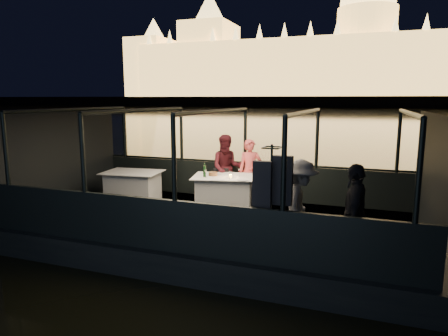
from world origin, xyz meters
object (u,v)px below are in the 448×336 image
(coat_stand, at_px, (271,205))
(wine_bottle, at_px, (205,170))
(dining_table_aft, at_px, (133,186))
(chair_port_left, at_px, (219,184))
(passenger_stripe, at_px, (300,203))
(chair_port_right, at_px, (257,187))
(person_man_maroon, at_px, (227,171))
(person_woman_coral, at_px, (250,173))
(dining_table_central, at_px, (224,192))
(passenger_dark, at_px, (355,210))

(coat_stand, bearing_deg, wine_bottle, 131.36)
(dining_table_aft, bearing_deg, chair_port_left, 15.58)
(dining_table_aft, height_order, passenger_stripe, passenger_stripe)
(passenger_stripe, bearing_deg, wine_bottle, 46.99)
(passenger_stripe, relative_size, wine_bottle, 4.95)
(chair_port_right, distance_m, wine_bottle, 1.39)
(chair_port_right, xyz_separation_m, person_man_maroon, (-0.85, 0.19, 0.30))
(dining_table_aft, relative_size, coat_stand, 0.75)
(chair_port_left, distance_m, chair_port_right, 0.98)
(person_man_maroon, height_order, wine_bottle, person_man_maroon)
(person_woman_coral, height_order, person_man_maroon, person_man_maroon)
(dining_table_central, height_order, passenger_stripe, passenger_stripe)
(dining_table_central, distance_m, coat_stand, 3.21)
(dining_table_central, bearing_deg, coat_stand, -56.85)
(dining_table_central, height_order, wine_bottle, wine_bottle)
(chair_port_right, bearing_deg, person_man_maroon, 163.96)
(dining_table_aft, height_order, person_woman_coral, person_woman_coral)
(chair_port_left, distance_m, person_woman_coral, 0.84)
(dining_table_aft, distance_m, passenger_stripe, 4.98)
(chair_port_right, height_order, coat_stand, coat_stand)
(chair_port_right, height_order, passenger_dark, passenger_dark)
(chair_port_left, height_order, wine_bottle, wine_bottle)
(dining_table_central, bearing_deg, person_man_maroon, 104.56)
(dining_table_aft, xyz_separation_m, chair_port_right, (3.07, 0.67, 0.06))
(coat_stand, distance_m, wine_bottle, 3.23)
(passenger_dark, relative_size, wine_bottle, 4.98)
(chair_port_right, height_order, person_man_maroon, person_man_maroon)
(coat_stand, bearing_deg, dining_table_aft, 148.66)
(chair_port_left, bearing_deg, dining_table_aft, -177.82)
(passenger_dark, bearing_deg, chair_port_right, -139.68)
(person_woman_coral, distance_m, passenger_dark, 4.00)
(coat_stand, bearing_deg, chair_port_left, 123.36)
(chair_port_right, distance_m, passenger_stripe, 3.10)
(dining_table_aft, bearing_deg, chair_port_right, 12.25)
(dining_table_central, relative_size, chair_port_right, 1.64)
(dining_table_aft, bearing_deg, person_man_maroon, 21.08)
(person_woman_coral, bearing_deg, chair_port_right, -59.43)
(chair_port_right, bearing_deg, dining_table_central, -144.81)
(passenger_stripe, bearing_deg, dining_table_central, 38.88)
(dining_table_aft, xyz_separation_m, person_man_maroon, (2.22, 0.86, 0.36))
(dining_table_central, height_order, chair_port_right, chair_port_right)
(chair_port_right, relative_size, passenger_stripe, 0.56)
(chair_port_right, relative_size, person_woman_coral, 0.56)
(dining_table_aft, relative_size, passenger_stripe, 0.89)
(chair_port_left, distance_m, person_man_maroon, 0.42)
(coat_stand, height_order, person_man_maroon, coat_stand)
(dining_table_central, relative_size, dining_table_aft, 1.03)
(chair_port_left, height_order, coat_stand, coat_stand)
(person_man_maroon, distance_m, passenger_stripe, 3.70)
(person_woman_coral, distance_m, wine_bottle, 1.27)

